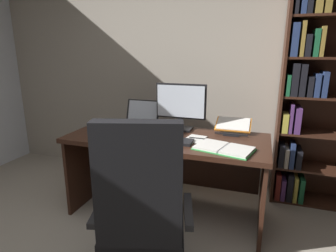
% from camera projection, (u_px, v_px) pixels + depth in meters
% --- Properties ---
extents(wall_back, '(5.42, 0.12, 2.76)m').
position_uv_depth(wall_back, '(189.00, 60.00, 3.14)').
color(wall_back, '#A89E8E').
rests_on(wall_back, ground).
extents(desk, '(1.74, 0.75, 0.75)m').
position_uv_depth(desk, '(170.00, 154.00, 2.59)').
color(desk, '#381E14').
rests_on(desk, ground).
extents(bookshelf, '(0.92, 0.33, 2.13)m').
position_uv_depth(bookshelf, '(319.00, 97.00, 2.60)').
color(bookshelf, '#381E14').
rests_on(bookshelf, ground).
extents(office_chair, '(0.69, 0.61, 1.13)m').
position_uv_depth(office_chair, '(142.00, 223.00, 1.68)').
color(office_chair, black).
rests_on(office_chair, ground).
extents(monitor, '(0.48, 0.16, 0.44)m').
position_uv_depth(monitor, '(181.00, 107.00, 2.62)').
color(monitor, black).
rests_on(monitor, desk).
extents(laptop, '(0.35, 0.31, 0.24)m').
position_uv_depth(laptop, '(139.00, 121.00, 2.81)').
color(laptop, black).
rests_on(laptop, desk).
extents(keyboard, '(0.42, 0.15, 0.02)m').
position_uv_depth(keyboard, '(167.00, 140.00, 2.32)').
color(keyboard, black).
rests_on(keyboard, desk).
extents(computer_mouse, '(0.06, 0.10, 0.04)m').
position_uv_depth(computer_mouse, '(134.00, 136.00, 2.41)').
color(computer_mouse, black).
rests_on(computer_mouse, desk).
extents(reading_stand_with_book, '(0.32, 0.28, 0.12)m').
position_uv_depth(reading_stand_with_book, '(233.00, 126.00, 2.57)').
color(reading_stand_with_book, black).
rests_on(reading_stand_with_book, desk).
extents(open_binder, '(0.48, 0.36, 0.02)m').
position_uv_depth(open_binder, '(224.00, 148.00, 2.13)').
color(open_binder, green).
rests_on(open_binder, desk).
extents(notepad, '(0.18, 0.23, 0.01)m').
position_uv_depth(notepad, '(195.00, 139.00, 2.37)').
color(notepad, silver).
rests_on(notepad, desk).
extents(pen, '(0.14, 0.01, 0.01)m').
position_uv_depth(pen, '(197.00, 138.00, 2.37)').
color(pen, black).
rests_on(pen, notepad).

